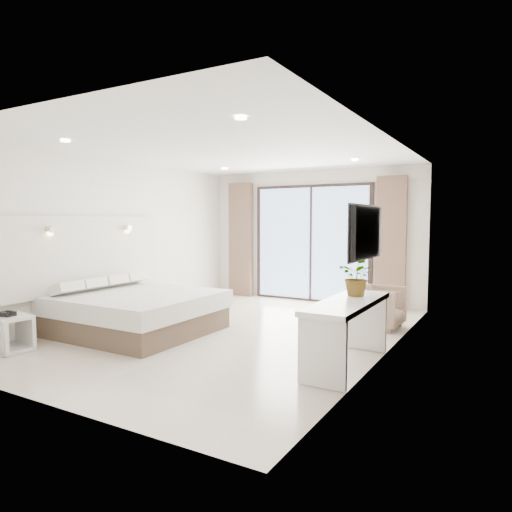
% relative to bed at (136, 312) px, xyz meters
% --- Properties ---
extents(ground, '(6.20, 6.20, 0.00)m').
position_rel_bed_xyz_m(ground, '(1.25, 0.69, -0.31)').
color(ground, beige).
rests_on(ground, ground).
extents(room_shell, '(4.62, 6.22, 2.72)m').
position_rel_bed_xyz_m(room_shell, '(1.05, 1.35, 1.27)').
color(room_shell, silver).
rests_on(room_shell, ground).
extents(bed, '(2.12, 2.02, 0.73)m').
position_rel_bed_xyz_m(bed, '(0.00, 0.00, 0.00)').
color(bed, brown).
rests_on(bed, ground).
extents(nightstand, '(0.56, 0.49, 0.46)m').
position_rel_bed_xyz_m(nightstand, '(-0.69, -1.54, -0.08)').
color(nightstand, white).
rests_on(nightstand, ground).
extents(phone, '(0.19, 0.16, 0.06)m').
position_rel_bed_xyz_m(phone, '(-0.67, -1.59, 0.18)').
color(phone, black).
rests_on(phone, nightstand).
extents(console_desk, '(0.53, 1.70, 0.77)m').
position_rel_bed_xyz_m(console_desk, '(3.29, -0.01, 0.26)').
color(console_desk, white).
rests_on(console_desk, ground).
extents(plant, '(0.52, 0.55, 0.36)m').
position_rel_bed_xyz_m(plant, '(3.29, 0.37, 0.64)').
color(plant, '#33662D').
rests_on(plant, console_desk).
extents(armchair, '(0.70, 0.74, 0.72)m').
position_rel_bed_xyz_m(armchair, '(3.10, 2.09, 0.05)').
color(armchair, '#886859').
rests_on(armchair, ground).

